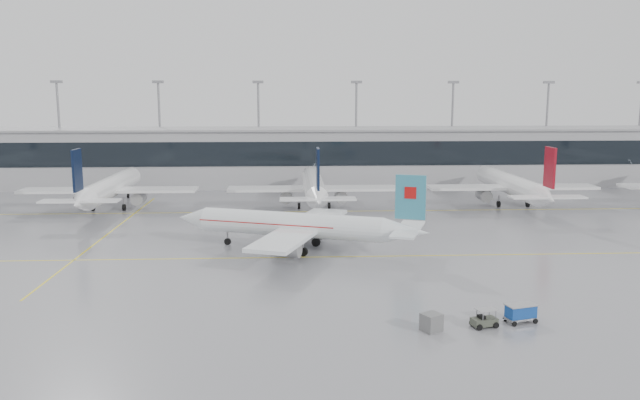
{
  "coord_description": "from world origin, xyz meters",
  "views": [
    {
      "loc": [
        -4.28,
        -73.36,
        19.4
      ],
      "look_at": [
        0.0,
        12.0,
        5.0
      ],
      "focal_mm": 35.0,
      "sensor_mm": 36.0,
      "label": 1
    }
  ],
  "objects_px": {
    "baggage_tug": "(484,321)",
    "air_canada_jet": "(301,226)",
    "baggage_cart": "(521,312)",
    "gse_unit": "(431,322)"
  },
  "relations": [
    {
      "from": "baggage_tug",
      "to": "air_canada_jet",
      "type": "bearing_deg",
      "value": 104.02
    },
    {
      "from": "baggage_tug",
      "to": "baggage_cart",
      "type": "relative_size",
      "value": 1.12
    },
    {
      "from": "air_canada_jet",
      "to": "baggage_tug",
      "type": "bearing_deg",
      "value": 138.76
    },
    {
      "from": "baggage_cart",
      "to": "air_canada_jet",
      "type": "bearing_deg",
      "value": 110.26
    },
    {
      "from": "air_canada_jet",
      "to": "baggage_cart",
      "type": "relative_size",
      "value": 11.11
    },
    {
      "from": "gse_unit",
      "to": "air_canada_jet",
      "type": "bearing_deg",
      "value": 79.58
    },
    {
      "from": "baggage_tug",
      "to": "baggage_cart",
      "type": "distance_m",
      "value": 3.62
    },
    {
      "from": "air_canada_jet",
      "to": "baggage_cart",
      "type": "distance_m",
      "value": 32.18
    },
    {
      "from": "baggage_tug",
      "to": "baggage_cart",
      "type": "bearing_deg",
      "value": 0.0
    },
    {
      "from": "air_canada_jet",
      "to": "baggage_tug",
      "type": "distance_m",
      "value": 31.15
    }
  ]
}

